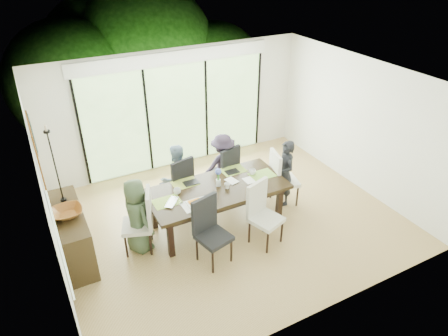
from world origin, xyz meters
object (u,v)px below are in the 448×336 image
chair_far_right (222,169)px  laptop (175,203)px  chair_near_left (214,233)px  cup_a (177,191)px  vase (218,183)px  bowl (67,212)px  chair_right_end (285,177)px  person_right_end (285,173)px  person_far_right (223,165)px  person_left_end (137,216)px  cup_b (227,186)px  chair_left_end (137,221)px  chair_far_left (176,181)px  person_far_left (177,178)px  sideboard (73,234)px  table_top (217,189)px  cup_c (253,172)px  chair_near_right (267,215)px

chair_far_right → laptop: 1.71m
chair_near_left → cup_a: chair_near_left is taller
vase → bowl: (-2.54, 0.19, 0.10)m
chair_right_end → cup_a: (-2.20, 0.15, 0.26)m
person_right_end → person_far_right: bearing=-121.5°
person_left_end → cup_b: bearing=-107.5°
chair_left_end → chair_far_right: bearing=132.1°
cup_a → chair_far_left: bearing=70.3°
person_far_left → sideboard: person_far_left is taller
chair_far_left → vase: size_ratio=9.17×
chair_far_left → chair_near_left: (-0.05, -1.72, 0.00)m
table_top → person_far_left: person_far_left is taller
chair_right_end → bowl: bearing=99.3°
cup_c → sideboard: bearing=175.9°
vase → sideboard: (-2.54, 0.29, -0.41)m
vase → cup_b: bearing=-56.3°
chair_left_end → cup_b: size_ratio=11.00×
person_left_end → cup_a: 0.81m
chair_near_right → sideboard: chair_near_right is taller
chair_near_left → cup_c: (1.30, 0.97, 0.26)m
person_left_end → laptop: 0.65m
cup_b → cup_c: cup_c is taller
chair_near_right → sideboard: 3.23m
person_left_end → cup_a: bearing=-93.1°
chair_left_end → person_left_end: (0.02, 0.00, 0.10)m
chair_far_right → sideboard: size_ratio=0.73×
chair_near_right → laptop: chair_near_right is taller
person_far_right → bowl: size_ratio=2.88×
cup_c → bowl: bearing=177.6°
cup_a → person_far_left: bearing=69.8°
table_top → chair_far_left: 0.98m
chair_right_end → cup_b: size_ratio=11.00×
vase → cup_a: 0.76m
chair_near_left → sideboard: 2.33m
chair_near_left → cup_b: bearing=35.8°
person_left_end → chair_right_end: bearing=-104.0°
sideboard → bowl: bearing=-90.0°
chair_near_left → sideboard: bearing=134.8°
chair_left_end → sideboard: (-0.99, 0.34, -0.13)m
chair_left_end → chair_far_right: size_ratio=1.00×
chair_far_left → chair_left_end: bearing=25.2°
chair_near_right → sideboard: size_ratio=0.73×
person_left_end → sideboard: (-1.01, 0.34, -0.23)m
chair_near_left → bowl: bearing=137.0°
chair_near_left → person_right_end: 2.17m
chair_far_right → cup_b: size_ratio=11.00×
chair_far_left → sideboard: chair_far_left is taller
person_far_left → cup_c: person_far_left is taller
table_top → vase: (0.05, 0.05, 0.09)m
chair_far_right → laptop: (-1.40, -0.95, 0.22)m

